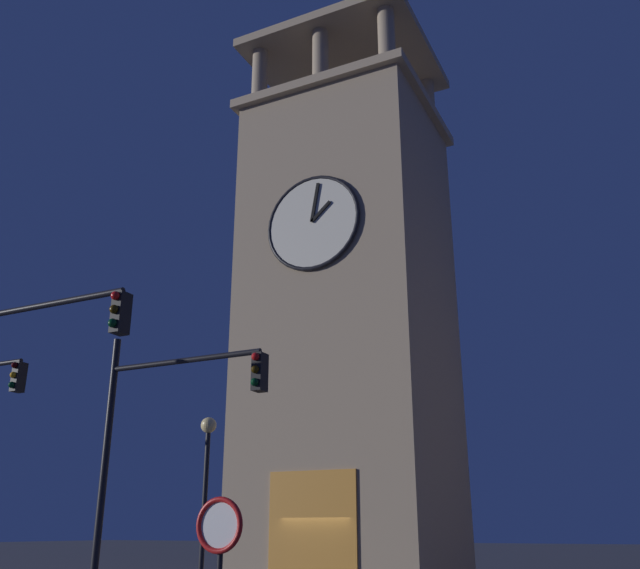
# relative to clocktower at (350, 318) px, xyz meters

# --- Properties ---
(clocktower) EXTENTS (7.81, 7.26, 25.17)m
(clocktower) POSITION_rel_clocktower_xyz_m (0.00, 0.00, 0.00)
(clocktower) COLOR gray
(clocktower) RESTS_ON ground_plane
(traffic_signal_mid) EXTENTS (3.92, 0.41, 6.13)m
(traffic_signal_mid) POSITION_rel_clocktower_xyz_m (-1.34, 13.27, -6.25)
(traffic_signal_mid) COLOR black
(traffic_signal_mid) RESTS_ON ground_plane
(street_lamp) EXTENTS (0.44, 0.44, 5.11)m
(street_lamp) POSITION_rel_clocktower_xyz_m (0.68, 8.47, -6.66)
(street_lamp) COLOR black
(street_lamp) RESTS_ON ground_plane
(no_horn_sign) EXTENTS (0.78, 0.14, 2.58)m
(no_horn_sign) POSITION_rel_clocktower_xyz_m (-4.89, 15.93, -8.23)
(no_horn_sign) COLOR black
(no_horn_sign) RESTS_ON ground_plane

